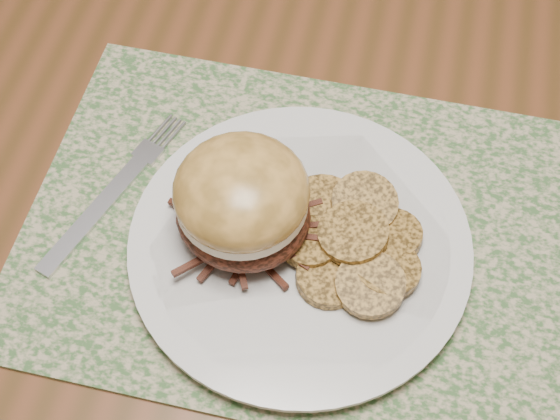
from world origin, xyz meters
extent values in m
plane|color=brown|center=(0.00, 0.00, 0.00)|extent=(3.50, 3.50, 0.00)
cube|color=brown|center=(0.00, 0.00, 0.73)|extent=(1.50, 0.90, 0.04)
cube|color=#3B6131|center=(0.20, -0.21, 0.75)|extent=(0.45, 0.33, 0.00)
cylinder|color=silver|center=(0.20, -0.23, 0.76)|extent=(0.26, 0.26, 0.02)
ellipsoid|color=black|center=(0.15, -0.23, 0.79)|extent=(0.14, 0.13, 0.04)
cylinder|color=beige|center=(0.15, -0.23, 0.81)|extent=(0.13, 0.13, 0.01)
ellipsoid|color=#BC873D|center=(0.15, -0.23, 0.82)|extent=(0.13, 0.13, 0.06)
cylinder|color=#A2742F|center=(0.21, -0.20, 0.77)|extent=(0.08, 0.08, 0.01)
cylinder|color=#A2742F|center=(0.25, -0.19, 0.78)|extent=(0.08, 0.08, 0.02)
cylinder|color=#A2742F|center=(0.27, -0.21, 0.77)|extent=(0.06, 0.06, 0.02)
cylinder|color=#A2742F|center=(0.21, -0.24, 0.78)|extent=(0.06, 0.06, 0.02)
cylinder|color=#A2742F|center=(0.24, -0.22, 0.79)|extent=(0.08, 0.08, 0.02)
cylinder|color=#A2742F|center=(0.27, -0.25, 0.78)|extent=(0.07, 0.07, 0.02)
cylinder|color=#A2742F|center=(0.23, -0.26, 0.77)|extent=(0.07, 0.07, 0.01)
cylinder|color=#A2742F|center=(0.26, -0.26, 0.78)|extent=(0.06, 0.06, 0.01)
cube|color=#B8B9C0|center=(0.03, -0.24, 0.76)|extent=(0.06, 0.13, 0.00)
cube|color=#B8B9C0|center=(0.05, -0.17, 0.76)|extent=(0.03, 0.03, 0.00)
camera|label=1|loc=(0.25, -0.53, 1.31)|focal=50.00mm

